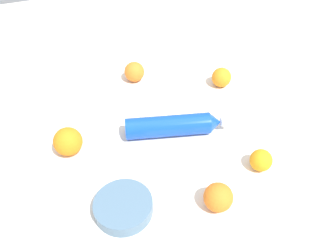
{
  "coord_description": "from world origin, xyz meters",
  "views": [
    {
      "loc": [
        -0.27,
        -0.69,
        0.71
      ],
      "look_at": [
        -0.01,
        -0.01,
        0.03
      ],
      "focal_mm": 35.14,
      "sensor_mm": 36.0,
      "label": 1
    }
  ],
  "objects": [
    {
      "name": "ground_plane",
      "position": [
        0.0,
        0.0,
        0.0
      ],
      "size": [
        2.4,
        2.4,
        0.0
      ],
      "primitive_type": "plane",
      "color": "silver"
    },
    {
      "name": "water_bottle",
      "position": [
        0.01,
        -0.02,
        0.03
      ],
      "size": [
        0.32,
        0.14,
        0.07
      ],
      "rotation": [
        0.0,
        0.0,
        6.03
      ],
      "color": "blue",
      "rests_on": "ground_plane"
    },
    {
      "name": "orange_0",
      "position": [
        -0.3,
        0.02,
        0.04
      ],
      "size": [
        0.08,
        0.08,
        0.08
      ],
      "primitive_type": "sphere",
      "color": "orange",
      "rests_on": "ground_plane"
    },
    {
      "name": "orange_1",
      "position": [
        -0.02,
        0.3,
        0.04
      ],
      "size": [
        0.07,
        0.07,
        0.07
      ],
      "primitive_type": "sphere",
      "color": "orange",
      "rests_on": "ground_plane"
    },
    {
      "name": "orange_2",
      "position": [
        0.18,
        -0.23,
        0.03
      ],
      "size": [
        0.06,
        0.06,
        0.06
      ],
      "primitive_type": "sphere",
      "color": "orange",
      "rests_on": "ground_plane"
    },
    {
      "name": "orange_3",
      "position": [
        0.01,
        -0.3,
        0.04
      ],
      "size": [
        0.07,
        0.07,
        0.07
      ],
      "primitive_type": "sphere",
      "color": "orange",
      "rests_on": "ground_plane"
    },
    {
      "name": "orange_4",
      "position": [
        0.26,
        0.15,
        0.03
      ],
      "size": [
        0.07,
        0.07,
        0.07
      ],
      "primitive_type": "sphere",
      "color": "orange",
      "rests_on": "ground_plane"
    },
    {
      "name": "ceramic_bowl",
      "position": [
        -0.21,
        -0.23,
        0.02
      ],
      "size": [
        0.15,
        0.15,
        0.04
      ],
      "primitive_type": "cylinder",
      "color": "slate",
      "rests_on": "ground_plane"
    }
  ]
}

